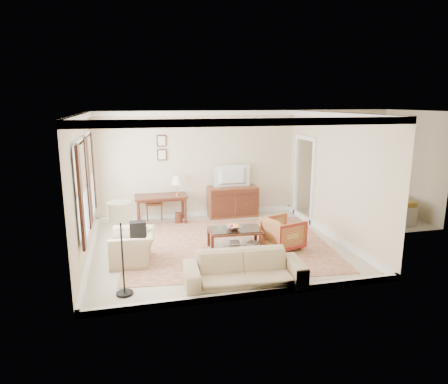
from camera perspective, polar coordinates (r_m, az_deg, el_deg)
name	(u,v)px	position (r m, az deg, el deg)	size (l,w,h in m)	color
room_shell	(218,134)	(8.40, -0.84, 8.30)	(5.51, 5.01, 2.91)	beige
annex_bedroom	(369,206)	(11.62, 19.95, -1.88)	(3.00, 2.70, 2.90)	beige
window_front	(82,191)	(7.67, -19.63, 0.16)	(0.12, 1.56, 1.80)	#CCB284
window_rear	(89,175)	(9.24, -18.71, 2.27)	(0.12, 1.56, 1.80)	#CCB284
doorway	(304,180)	(10.89, 11.39, 1.67)	(0.10, 1.12, 2.25)	white
rug	(228,244)	(9.02, 0.60, -7.46)	(4.42, 3.78, 0.01)	brown
writing_desk	(161,200)	(10.56, -8.98, -1.08)	(1.35, 0.67, 0.74)	#4C2315
desk_chair	(154,201)	(10.91, -10.04, -1.21)	(0.45, 0.45, 1.05)	brown
desk_lamp	(177,185)	(10.52, -6.70, 0.96)	(0.32, 0.32, 0.50)	silver
framed_prints	(162,148)	(10.74, -8.88, 6.28)	(0.25, 0.04, 0.68)	#4C2315
sideboard	(233,201)	(11.08, 1.23, -1.37)	(1.36, 0.52, 0.84)	brown
tv	(233,170)	(10.87, 1.28, 3.23)	(0.97, 0.56, 0.13)	black
coffee_table	(235,234)	(8.59, 1.58, -5.98)	(1.17, 0.74, 0.48)	#4C2315
fruit_bowl	(233,227)	(8.52, 1.32, -4.97)	(0.42, 0.42, 0.10)	silver
book_a	(229,242)	(8.60, 0.76, -7.22)	(0.28, 0.04, 0.38)	brown
book_b	(248,242)	(8.64, 3.40, -7.18)	(0.28, 0.03, 0.38)	brown
striped_armchair	(283,232)	(8.76, 8.46, -5.64)	(0.74, 0.69, 0.76)	maroon
club_armchair	(133,242)	(8.13, -12.87, -6.95)	(0.98, 0.63, 0.85)	tan
backpack	(138,229)	(8.11, -12.20, -5.15)	(0.32, 0.22, 0.40)	black
sofa	(245,265)	(6.94, 2.95, -10.36)	(2.05, 0.60, 0.80)	tan
floor_lamp	(120,218)	(6.56, -14.61, -3.60)	(0.39, 0.39, 1.58)	black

